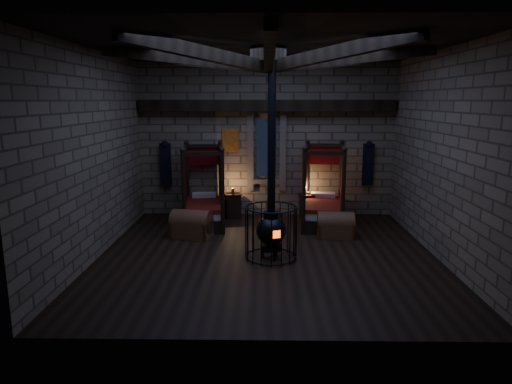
{
  "coord_description": "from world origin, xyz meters",
  "views": [
    {
      "loc": [
        -0.09,
        -9.15,
        3.19
      ],
      "look_at": [
        -0.25,
        0.6,
        1.22
      ],
      "focal_mm": 32.0,
      "sensor_mm": 36.0,
      "label": 1
    }
  ],
  "objects_px": {
    "bed_right": "(323,205)",
    "trunk_right": "(336,226)",
    "stove": "(271,228)",
    "trunk_left": "(192,225)",
    "bed_left": "(204,205)"
  },
  "relations": [
    {
      "from": "stove",
      "to": "trunk_left",
      "type": "bearing_deg",
      "value": 120.35
    },
    {
      "from": "bed_right",
      "to": "stove",
      "type": "height_order",
      "value": "stove"
    },
    {
      "from": "bed_right",
      "to": "trunk_left",
      "type": "xyz_separation_m",
      "value": [
        -3.25,
        -1.19,
        -0.21
      ]
    },
    {
      "from": "trunk_left",
      "to": "trunk_right",
      "type": "distance_m",
      "value": 3.41
    },
    {
      "from": "trunk_left",
      "to": "stove",
      "type": "distance_m",
      "value": 2.39
    },
    {
      "from": "bed_left",
      "to": "stove",
      "type": "distance_m",
      "value": 3.14
    },
    {
      "from": "bed_right",
      "to": "trunk_right",
      "type": "distance_m",
      "value": 1.18
    },
    {
      "from": "bed_right",
      "to": "trunk_left",
      "type": "bearing_deg",
      "value": -152.25
    },
    {
      "from": "trunk_right",
      "to": "trunk_left",
      "type": "bearing_deg",
      "value": -176.06
    },
    {
      "from": "trunk_left",
      "to": "bed_left",
      "type": "bearing_deg",
      "value": 95.44
    },
    {
      "from": "bed_left",
      "to": "trunk_left",
      "type": "relative_size",
      "value": 2.0
    },
    {
      "from": "trunk_right",
      "to": "stove",
      "type": "relative_size",
      "value": 0.22
    },
    {
      "from": "bed_right",
      "to": "stove",
      "type": "bearing_deg",
      "value": -110.02
    },
    {
      "from": "trunk_left",
      "to": "stove",
      "type": "relative_size",
      "value": 0.25
    },
    {
      "from": "stove",
      "to": "bed_right",
      "type": "bearing_deg",
      "value": 41.04
    }
  ]
}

